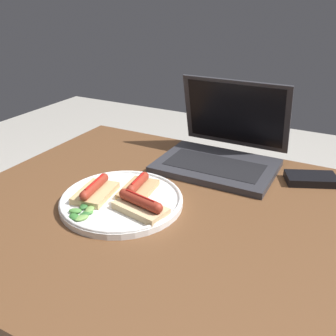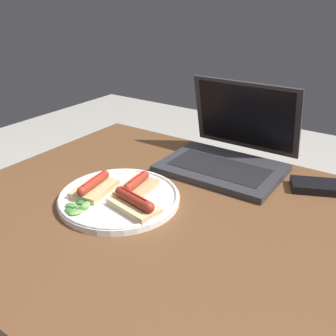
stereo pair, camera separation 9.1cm
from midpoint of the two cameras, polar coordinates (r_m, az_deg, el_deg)
desk at (r=0.86m, az=7.00°, el=-11.63°), size 1.16×0.82×0.77m
laptop at (r=1.07m, az=11.63°, el=2.25°), size 0.32×0.28×0.23m
plate at (r=0.89m, az=-4.53°, el=-4.58°), size 0.29×0.29×0.02m
sausage_toast_left at (r=0.90m, az=-1.91°, el=-2.71°), size 0.08×0.12×0.04m
sausage_toast_middle at (r=0.82m, az=-1.96°, el=-5.52°), size 0.13×0.08×0.04m
sausage_toast_right at (r=0.90m, az=-8.34°, el=-2.90°), size 0.09×0.12×0.04m
salad_pile at (r=0.84m, az=-10.58°, el=-6.01°), size 0.06×0.07×0.01m
external_drive at (r=1.02m, az=24.25°, el=-2.63°), size 0.14×0.11×0.02m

